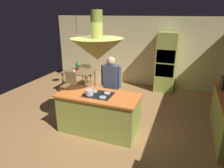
% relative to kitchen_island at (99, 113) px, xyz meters
% --- Properties ---
extents(ground, '(8.16, 8.16, 0.00)m').
position_rel_kitchen_island_xyz_m(ground, '(0.00, 0.20, -0.47)').
color(ground, '#9E7042').
extents(wall_back, '(6.80, 0.10, 2.55)m').
position_rel_kitchen_island_xyz_m(wall_back, '(0.00, 3.65, 0.80)').
color(wall_back, beige).
rests_on(wall_back, ground).
extents(kitchen_island, '(1.87, 0.85, 0.96)m').
position_rel_kitchen_island_xyz_m(kitchen_island, '(0.00, 0.00, 0.00)').
color(kitchen_island, '#939E42').
rests_on(kitchen_island, ground).
extents(oven_tower, '(0.66, 0.62, 2.06)m').
position_rel_kitchen_island_xyz_m(oven_tower, '(1.10, 3.24, 0.56)').
color(oven_tower, '#939E42').
rests_on(oven_tower, ground).
extents(dining_table, '(1.01, 0.83, 0.76)m').
position_rel_kitchen_island_xyz_m(dining_table, '(-1.70, 2.10, 0.18)').
color(dining_table, olive).
rests_on(dining_table, ground).
extents(person_at_island, '(0.53, 0.22, 1.67)m').
position_rel_kitchen_island_xyz_m(person_at_island, '(0.04, 0.70, 0.49)').
color(person_at_island, tan).
rests_on(person_at_island, ground).
extents(range_hood, '(1.10, 1.10, 1.00)m').
position_rel_kitchen_island_xyz_m(range_hood, '(0.00, 0.00, 1.52)').
color(range_hood, '#939E42').
extents(pendant_light_over_table, '(0.32, 0.32, 0.82)m').
position_rel_kitchen_island_xyz_m(pendant_light_over_table, '(-1.70, 2.10, 1.39)').
color(pendant_light_over_table, '#E0B266').
extents(chair_facing_island, '(0.40, 0.40, 0.87)m').
position_rel_kitchen_island_xyz_m(chair_facing_island, '(-1.70, 1.46, 0.03)').
color(chair_facing_island, olive).
rests_on(chair_facing_island, ground).
extents(chair_by_back_wall, '(0.40, 0.40, 0.87)m').
position_rel_kitchen_island_xyz_m(chair_by_back_wall, '(-1.70, 2.74, 0.03)').
color(chair_by_back_wall, olive).
rests_on(chair_by_back_wall, ground).
extents(potted_plant_on_table, '(0.20, 0.20, 0.30)m').
position_rel_kitchen_island_xyz_m(potted_plant_on_table, '(-1.75, 2.17, 0.46)').
color(potted_plant_on_table, '#99382D').
rests_on(potted_plant_on_table, dining_table).
extents(cup_on_table, '(0.07, 0.07, 0.09)m').
position_rel_kitchen_island_xyz_m(cup_on_table, '(-1.78, 1.89, 0.33)').
color(cup_on_table, white).
rests_on(cup_on_table, dining_table).
extents(cooking_pot_on_cooktop, '(0.18, 0.18, 0.12)m').
position_rel_kitchen_island_xyz_m(cooking_pot_on_cooktop, '(-0.16, -0.13, 0.54)').
color(cooking_pot_on_cooktop, '#B2B2B7').
rests_on(cooking_pot_on_cooktop, kitchen_island).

